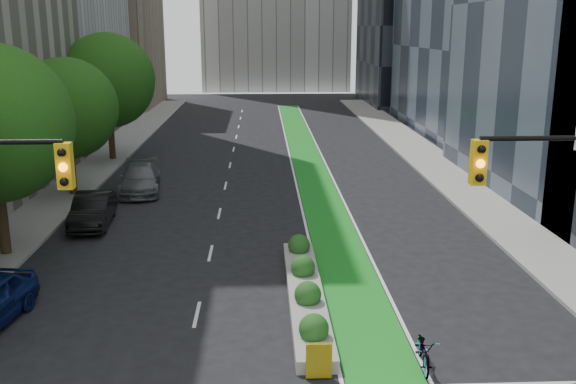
{
  "coord_description": "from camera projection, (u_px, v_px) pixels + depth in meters",
  "views": [
    {
      "loc": [
        -0.28,
        -13.76,
        9.25
      ],
      "look_at": [
        0.73,
        10.61,
        3.0
      ],
      "focal_mm": 40.0,
      "sensor_mm": 36.0,
      "label": 1
    }
  ],
  "objects": [
    {
      "name": "median_planter",
      "position": [
        306.0,
        290.0,
        22.39
      ],
      "size": [
        1.2,
        10.26,
        1.1
      ],
      "color": "gray",
      "rests_on": "ground"
    },
    {
      "name": "parked_car_left_mid",
      "position": [
        93.0,
        210.0,
        30.79
      ],
      "size": [
        1.98,
        4.81,
        1.55
      ],
      "primitive_type": "imported",
      "rotation": [
        0.0,
        0.0,
        0.07
      ],
      "color": "black",
      "rests_on": "ground"
    },
    {
      "name": "sidewalk_left",
      "position": [
        75.0,
        182.0,
        39.33
      ],
      "size": [
        3.6,
        90.0,
        0.15
      ],
      "primitive_type": "cube",
      "color": "gray",
      "rests_on": "ground"
    },
    {
      "name": "bicycle",
      "position": [
        424.0,
        350.0,
        17.95
      ],
      "size": [
        0.82,
        1.92,
        0.98
      ],
      "primitive_type": "imported",
      "rotation": [
        0.0,
        0.0,
        -0.09
      ],
      "color": "gray",
      "rests_on": "ground"
    },
    {
      "name": "tree_midfar",
      "position": [
        67.0,
        109.0,
        35.25
      ],
      "size": [
        5.6,
        5.6,
        7.76
      ],
      "color": "black",
      "rests_on": "ground"
    },
    {
      "name": "bike_lane_paint",
      "position": [
        309.0,
        164.0,
        44.78
      ],
      "size": [
        2.2,
        70.0,
        0.01
      ],
      "primitive_type": "cube",
      "color": "#18841E",
      "rests_on": "ground"
    },
    {
      "name": "tree_far",
      "position": [
        108.0,
        81.0,
        44.74
      ],
      "size": [
        6.6,
        6.6,
        9.0
      ],
      "color": "black",
      "rests_on": "ground"
    },
    {
      "name": "sidewalk_right",
      "position": [
        454.0,
        179.0,
        40.28
      ],
      "size": [
        3.6,
        90.0,
        0.15
      ],
      "primitive_type": "cube",
      "color": "gray",
      "rests_on": "ground"
    },
    {
      "name": "parked_car_left_far",
      "position": [
        140.0,
        179.0,
        37.12
      ],
      "size": [
        2.88,
        5.67,
        1.58
      ],
      "primitive_type": "imported",
      "rotation": [
        0.0,
        0.0,
        0.13
      ],
      "color": "#595B5E",
      "rests_on": "ground"
    }
  ]
}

